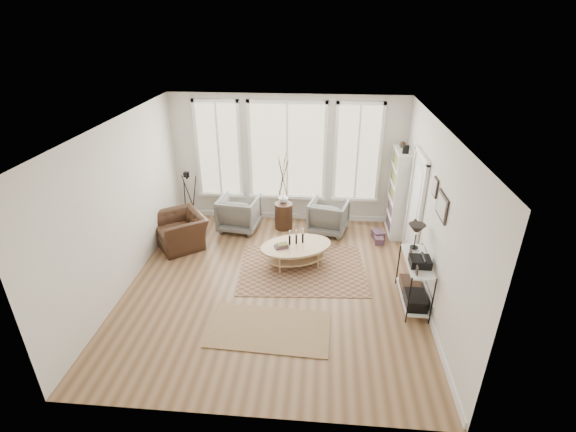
# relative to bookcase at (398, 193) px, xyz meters

# --- Properties ---
(room) EXTENTS (5.50, 5.54, 2.90)m
(room) POSITION_rel_bookcase_xyz_m (-2.42, -2.20, 0.47)
(room) COLOR #8E6947
(room) RESTS_ON ground
(bay_window) EXTENTS (4.14, 0.12, 2.24)m
(bay_window) POSITION_rel_bookcase_xyz_m (-2.44, 0.49, 0.65)
(bay_window) COLOR tan
(bay_window) RESTS_ON ground
(door) EXTENTS (0.09, 1.06, 2.22)m
(door) POSITION_rel_bookcase_xyz_m (0.13, -1.08, 0.17)
(door) COLOR silver
(door) RESTS_ON ground
(bookcase) EXTENTS (0.31, 0.85, 2.06)m
(bookcase) POSITION_rel_bookcase_xyz_m (0.00, 0.00, 0.00)
(bookcase) COLOR white
(bookcase) RESTS_ON ground
(low_shelf) EXTENTS (0.38, 1.08, 1.30)m
(low_shelf) POSITION_rel_bookcase_xyz_m (-0.06, -2.52, -0.44)
(low_shelf) COLOR white
(low_shelf) RESTS_ON ground
(wall_art) EXTENTS (0.04, 0.88, 0.44)m
(wall_art) POSITION_rel_bookcase_xyz_m (0.14, -2.49, 0.92)
(wall_art) COLOR black
(wall_art) RESTS_ON ground
(rug_main) EXTENTS (2.47, 1.92, 0.01)m
(rug_main) POSITION_rel_bookcase_xyz_m (-1.95, -1.68, -0.95)
(rug_main) COLOR brown
(rug_main) RESTS_ON ground
(rug_runner) EXTENTS (1.91, 1.12, 0.01)m
(rug_runner) POSITION_rel_bookcase_xyz_m (-2.37, -3.41, -0.94)
(rug_runner) COLOR brown
(rug_runner) RESTS_ON ground
(coffee_table) EXTENTS (1.60, 1.31, 0.63)m
(coffee_table) POSITION_rel_bookcase_xyz_m (-2.10, -1.52, -0.62)
(coffee_table) COLOR tan
(coffee_table) RESTS_ON ground
(armchair_left) EXTENTS (0.94, 0.96, 0.79)m
(armchair_left) POSITION_rel_bookcase_xyz_m (-3.46, -0.12, -0.56)
(armchair_left) COLOR slate
(armchair_left) RESTS_ON ground
(armchair_right) EXTENTS (0.98, 0.99, 0.75)m
(armchair_right) POSITION_rel_bookcase_xyz_m (-1.47, -0.08, -0.58)
(armchair_right) COLOR slate
(armchair_right) RESTS_ON ground
(side_table) EXTENTS (0.40, 0.40, 1.69)m
(side_table) POSITION_rel_bookcase_xyz_m (-2.47, -0.00, -0.14)
(side_table) COLOR #382115
(side_table) RESTS_ON ground
(vase) EXTENTS (0.27, 0.27, 0.23)m
(vase) POSITION_rel_bookcase_xyz_m (-2.49, 0.08, -0.24)
(vase) COLOR silver
(vase) RESTS_ON side_table
(accent_chair) EXTENTS (1.39, 1.36, 0.68)m
(accent_chair) POSITION_rel_bookcase_xyz_m (-4.55, -0.95, -0.62)
(accent_chair) COLOR #382115
(accent_chair) RESTS_ON ground
(tripod_camera) EXTENTS (0.48, 0.48, 1.36)m
(tripod_camera) POSITION_rel_bookcase_xyz_m (-4.53, -0.23, -0.33)
(tripod_camera) COLOR black
(tripod_camera) RESTS_ON ground
(book_stack_near) EXTENTS (0.29, 0.33, 0.18)m
(book_stack_near) POSITION_rel_bookcase_xyz_m (-0.39, -0.33, -0.87)
(book_stack_near) COLOR maroon
(book_stack_near) RESTS_ON ground
(book_stack_far) EXTENTS (0.18, 0.23, 0.15)m
(book_stack_far) POSITION_rel_bookcase_xyz_m (-0.39, -0.55, -0.88)
(book_stack_far) COLOR maroon
(book_stack_far) RESTS_ON ground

